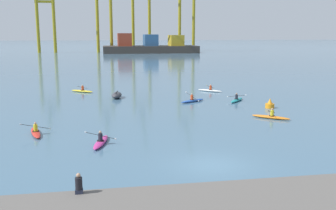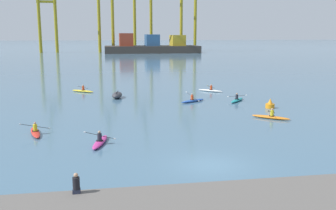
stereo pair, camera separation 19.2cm
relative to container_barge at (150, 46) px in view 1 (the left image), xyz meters
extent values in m
plane|color=#476B84|center=(-11.83, -127.11, -2.49)|extent=(800.00, 800.00, 0.00)
cube|color=#38332D|center=(0.17, 0.00, -1.15)|extent=(36.19, 11.94, 2.68)
cube|color=#993823|center=(-9.78, 0.00, 2.58)|extent=(5.07, 8.36, 4.78)
cube|color=#2D5684|center=(0.17, 0.00, 2.34)|extent=(5.07, 8.36, 4.32)
cube|color=#B29323|center=(10.13, 0.00, 2.22)|extent=(5.07, 8.36, 4.08)
cylinder|color=olive|center=(-42.38, 7.65, 8.85)|extent=(1.20, 1.20, 22.68)
cylinder|color=olive|center=(-36.25, 7.65, 8.85)|extent=(1.20, 1.20, 22.68)
cube|color=olive|center=(-39.31, 7.65, 16.78)|extent=(7.34, 0.90, 0.90)
cylinder|color=olive|center=(-19.77, 6.34, 10.31)|extent=(1.20, 1.20, 25.61)
cylinder|color=olive|center=(-14.52, 6.34, 10.31)|extent=(1.20, 1.20, 25.61)
cylinder|color=olive|center=(-5.29, 14.76, 10.90)|extent=(1.20, 1.20, 26.78)
cylinder|color=olive|center=(1.59, 14.76, 10.90)|extent=(1.20, 1.20, 26.78)
cylinder|color=olive|center=(13.32, 8.89, 12.50)|extent=(1.20, 1.20, 29.98)
cylinder|color=olive|center=(19.19, 8.89, 12.50)|extent=(1.20, 1.20, 29.98)
ellipsoid|color=#38383D|center=(-16.41, -103.08, -2.14)|extent=(1.56, 2.76, 0.70)
cube|color=#38383D|center=(-16.41, -103.08, -1.76)|extent=(0.41, 1.93, 0.06)
cylinder|color=orange|center=(-1.34, -111.68, -2.27)|extent=(0.90, 0.90, 0.45)
cone|color=orange|center=(-1.34, -111.68, -1.77)|extent=(0.50, 0.50, 0.55)
ellipsoid|color=yellow|center=(-20.65, -97.69, -2.36)|extent=(3.10, 2.48, 0.26)
torus|color=black|center=(-20.57, -97.74, -2.22)|extent=(0.68, 0.68, 0.05)
cylinder|color=#DB471E|center=(-20.57, -97.74, -1.98)|extent=(0.30, 0.30, 0.50)
sphere|color=tan|center=(-20.57, -97.74, -1.63)|extent=(0.19, 0.19, 0.19)
cylinder|color=black|center=(-20.61, -97.72, -1.88)|extent=(1.22, 1.67, 0.58)
ellipsoid|color=silver|center=(-21.20, -98.54, -1.61)|extent=(0.15, 0.19, 0.15)
ellipsoid|color=silver|center=(-20.01, -96.90, -2.15)|extent=(0.15, 0.19, 0.15)
ellipsoid|color=silver|center=(-4.29, -99.94, -2.36)|extent=(2.93, 2.72, 0.26)
torus|color=black|center=(-4.22, -100.01, -2.22)|extent=(0.69, 0.69, 0.05)
cylinder|color=#DB471E|center=(-4.22, -100.01, -1.98)|extent=(0.30, 0.30, 0.50)
sphere|color=tan|center=(-4.22, -100.01, -1.63)|extent=(0.19, 0.19, 0.19)
cylinder|color=black|center=(-4.25, -99.97, -1.88)|extent=(1.39, 1.53, 0.60)
ellipsoid|color=yellow|center=(-4.93, -100.72, -1.60)|extent=(0.17, 0.18, 0.15)
ellipsoid|color=yellow|center=(-3.58, -99.22, -2.17)|extent=(0.17, 0.18, 0.15)
ellipsoid|color=orange|center=(-3.30, -116.26, -2.36)|extent=(3.01, 2.62, 0.26)
torus|color=black|center=(-3.22, -116.32, -2.22)|extent=(0.69, 0.69, 0.05)
cylinder|color=gold|center=(-3.22, -116.32, -1.98)|extent=(0.30, 0.30, 0.50)
sphere|color=tan|center=(-3.22, -116.32, -1.63)|extent=(0.19, 0.19, 0.19)
cylinder|color=black|center=(-3.26, -116.29, -1.88)|extent=(1.32, 1.60, 0.55)
ellipsoid|color=black|center=(-3.91, -117.07, -1.62)|extent=(0.16, 0.18, 0.15)
ellipsoid|color=black|center=(-2.62, -115.50, -2.14)|extent=(0.16, 0.18, 0.15)
ellipsoid|color=#C13384|center=(-18.14, -121.76, -2.36)|extent=(1.36, 3.45, 0.26)
torus|color=black|center=(-18.16, -121.86, -2.22)|extent=(0.59, 0.59, 0.05)
cylinder|color=#23232D|center=(-18.16, -121.86, -1.98)|extent=(0.30, 0.30, 0.50)
sphere|color=tan|center=(-18.16, -121.86, -1.63)|extent=(0.19, 0.19, 0.19)
cylinder|color=black|center=(-18.15, -121.81, -1.88)|extent=(2.02, 0.50, 0.46)
ellipsoid|color=silver|center=(-19.15, -121.57, -1.67)|extent=(0.20, 0.08, 0.14)
ellipsoid|color=silver|center=(-17.15, -122.04, -2.10)|extent=(0.20, 0.08, 0.14)
ellipsoid|color=teal|center=(-3.31, -107.41, -2.36)|extent=(2.59, 3.03, 0.26)
torus|color=black|center=(-3.38, -107.49, -2.22)|extent=(0.69, 0.69, 0.05)
cylinder|color=#23232D|center=(-3.38, -107.49, -1.98)|extent=(0.30, 0.30, 0.50)
sphere|color=tan|center=(-3.38, -107.49, -1.63)|extent=(0.19, 0.19, 0.19)
cylinder|color=black|center=(-3.34, -107.45, -1.88)|extent=(1.65, 1.32, 0.37)
ellipsoid|color=silver|center=(-4.15, -106.80, -2.05)|extent=(0.18, 0.15, 0.14)
ellipsoid|color=silver|center=(-2.53, -108.09, -1.71)|extent=(0.18, 0.15, 0.14)
ellipsoid|color=#2856B2|center=(-8.26, -106.99, -2.36)|extent=(3.21, 2.29, 0.26)
torus|color=black|center=(-8.35, -107.05, -2.22)|extent=(0.67, 0.67, 0.05)
cylinder|color=#DB471E|center=(-8.35, -107.05, -1.98)|extent=(0.30, 0.30, 0.50)
sphere|color=tan|center=(-8.35, -107.05, -1.63)|extent=(0.19, 0.19, 0.19)
cylinder|color=black|center=(-8.30, -107.02, -1.88)|extent=(1.06, 1.71, 0.77)
ellipsoid|color=silver|center=(-8.82, -106.18, -1.51)|extent=(0.14, 0.20, 0.17)
ellipsoid|color=silver|center=(-7.79, -107.86, -2.25)|extent=(0.14, 0.20, 0.17)
ellipsoid|color=red|center=(-22.97, -118.35, -2.36)|extent=(1.44, 3.44, 0.26)
torus|color=black|center=(-22.94, -118.45, -2.22)|extent=(0.60, 0.60, 0.05)
cylinder|color=gold|center=(-22.94, -118.45, -1.98)|extent=(0.30, 0.30, 0.50)
sphere|color=tan|center=(-22.94, -118.45, -1.63)|extent=(0.19, 0.19, 0.19)
cylinder|color=black|center=(-22.96, -118.40, -1.88)|extent=(1.98, 0.55, 0.56)
ellipsoid|color=silver|center=(-23.94, -118.66, -1.62)|extent=(0.21, 0.09, 0.15)
ellipsoid|color=silver|center=(-21.97, -118.14, -2.15)|extent=(0.21, 0.09, 0.15)
cube|color=#23283D|center=(-18.96, -131.70, -1.60)|extent=(0.32, 0.28, 0.18)
cylinder|color=black|center=(-18.96, -131.70, -1.25)|extent=(0.30, 0.30, 0.52)
sphere|color=tan|center=(-18.96, -131.70, -0.89)|extent=(0.19, 0.19, 0.19)
camera|label=1|loc=(-17.76, -147.20, 4.95)|focal=40.66mm
camera|label=2|loc=(-17.57, -147.23, 4.95)|focal=40.66mm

